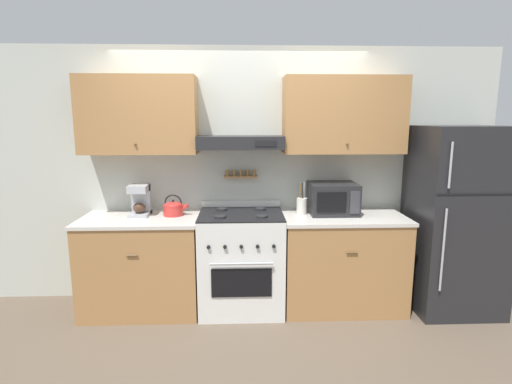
{
  "coord_description": "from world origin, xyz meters",
  "views": [
    {
      "loc": [
        -0.0,
        -3.37,
        1.85
      ],
      "look_at": [
        0.14,
        0.28,
        1.18
      ],
      "focal_mm": 28.0,
      "sensor_mm": 36.0,
      "label": 1
    }
  ],
  "objects": [
    {
      "name": "ground_plane",
      "position": [
        0.0,
        0.0,
        0.0
      ],
      "size": [
        16.0,
        16.0,
        0.0
      ],
      "primitive_type": "plane",
      "color": "brown"
    },
    {
      "name": "wall_back",
      "position": [
        0.01,
        0.63,
        1.48
      ],
      "size": [
        5.2,
        0.46,
        2.55
      ],
      "color": "silver",
      "rests_on": "ground_plane"
    },
    {
      "name": "counter_left",
      "position": [
        -0.96,
        0.34,
        0.46
      ],
      "size": [
        1.12,
        0.68,
        0.93
      ],
      "color": "#AD7A47",
      "rests_on": "ground_plane"
    },
    {
      "name": "counter_right",
      "position": [
        0.99,
        0.34,
        0.46
      ],
      "size": [
        1.18,
        0.68,
        0.93
      ],
      "color": "#AD7A47",
      "rests_on": "ground_plane"
    },
    {
      "name": "stove_range",
      "position": [
        -0.0,
        0.33,
        0.48
      ],
      "size": [
        0.8,
        0.69,
        1.02
      ],
      "color": "white",
      "rests_on": "ground_plane"
    },
    {
      "name": "refrigerator",
      "position": [
        2.07,
        0.29,
        0.89
      ],
      "size": [
        0.79,
        0.76,
        1.79
      ],
      "color": "#232326",
      "rests_on": "ground_plane"
    },
    {
      "name": "tea_kettle",
      "position": [
        -0.65,
        0.42,
        1.0
      ],
      "size": [
        0.25,
        0.19,
        0.21
      ],
      "color": "red",
      "rests_on": "counter_left"
    },
    {
      "name": "coffee_maker",
      "position": [
        -0.98,
        0.45,
        1.08
      ],
      "size": [
        0.18,
        0.24,
        0.3
      ],
      "color": "#ADAFB5",
      "rests_on": "counter_left"
    },
    {
      "name": "microwave",
      "position": [
        0.9,
        0.44,
        1.08
      ],
      "size": [
        0.46,
        0.39,
        0.3
      ],
      "color": "#232326",
      "rests_on": "counter_right"
    },
    {
      "name": "utensil_crock",
      "position": [
        0.59,
        0.42,
        1.02
      ],
      "size": [
        0.1,
        0.1,
        0.31
      ],
      "color": "silver",
      "rests_on": "counter_right"
    }
  ]
}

